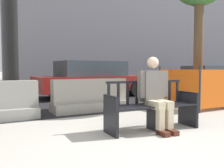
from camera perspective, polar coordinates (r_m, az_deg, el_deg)
ground_plane at (r=3.54m, az=8.60°, el=-14.65°), size 200.00×200.00×0.00m
street_asphalt at (r=11.60m, az=-18.54°, el=-2.13°), size 120.00×12.00×0.01m
street_bench at (r=4.56m, az=9.02°, el=-5.42°), size 1.72×0.64×0.88m
seated_person at (r=4.50m, az=9.81°, el=-1.78°), size 0.59×0.74×1.31m
jersey_barrier_centre at (r=6.53m, az=-5.01°, el=-3.21°), size 2.00×0.68×0.84m
jersey_barrier_right at (r=7.86m, az=13.61°, el=-2.17°), size 2.00×0.68×0.84m
construction_fence at (r=7.62m, az=18.98°, el=-0.56°), size 1.58×1.58×1.18m
car_sedan_mid at (r=9.90m, az=-4.25°, el=1.19°), size 4.66×2.02×1.40m
car_sedan_far at (r=15.00m, az=20.98°, el=1.55°), size 4.35×2.17×1.26m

